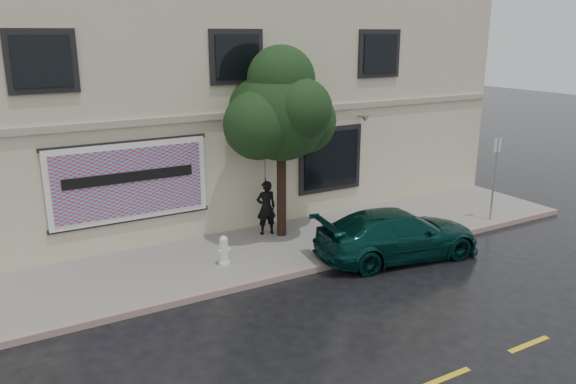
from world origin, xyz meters
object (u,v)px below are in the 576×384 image
street_tree (281,115)px  car (398,234)px  pedestrian (266,208)px  fire_hydrant (224,251)px

street_tree → car: bearing=-53.2°
car → pedestrian: bearing=46.9°
pedestrian → car: bearing=136.8°
car → fire_hydrant: 4.64m
pedestrian → street_tree: bearing=146.7°
car → street_tree: bearing=45.6°
car → street_tree: (-2.04, 2.72, 3.00)m
pedestrian → street_tree: 2.74m
street_tree → fire_hydrant: bearing=-153.4°
car → street_tree: street_tree is taller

